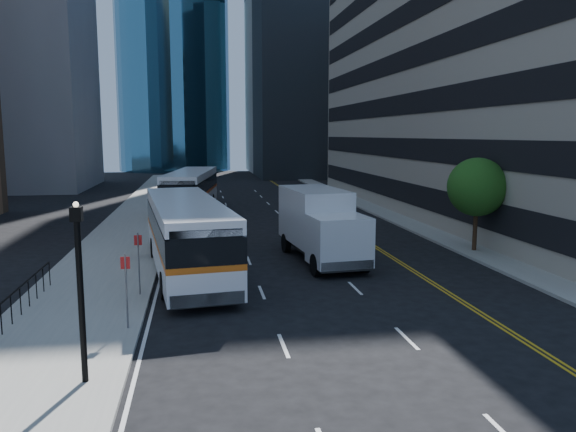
% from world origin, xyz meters
% --- Properties ---
extents(ground, '(160.00, 160.00, 0.00)m').
position_xyz_m(ground, '(0.00, 0.00, 0.00)').
color(ground, black).
rests_on(ground, ground).
extents(sidewalk_west, '(5.00, 90.00, 0.15)m').
position_xyz_m(sidewalk_west, '(-10.50, 25.00, 0.07)').
color(sidewalk_west, gray).
rests_on(sidewalk_west, ground).
extents(sidewalk_east, '(2.00, 90.00, 0.15)m').
position_xyz_m(sidewalk_east, '(9.00, 25.00, 0.07)').
color(sidewalk_east, gray).
rests_on(sidewalk_east, ground).
extents(parking_garage, '(30.00, 50.00, 25.00)m').
position_xyz_m(parking_garage, '(25.00, 23.00, 12.50)').
color(parking_garage, '#9E9384').
rests_on(parking_garage, ground).
extents(midrise_west, '(18.00, 18.00, 35.00)m').
position_xyz_m(midrise_west, '(-28.00, 52.00, 17.50)').
color(midrise_west, gray).
rests_on(midrise_west, ground).
extents(street_tree, '(3.20, 3.20, 5.10)m').
position_xyz_m(street_tree, '(9.00, 8.00, 3.64)').
color(street_tree, '#332114').
rests_on(street_tree, sidewalk_east).
extents(lamp_post, '(0.28, 0.28, 4.56)m').
position_xyz_m(lamp_post, '(-9.00, -6.00, 2.72)').
color(lamp_post, black).
rests_on(lamp_post, sidewalk_west).
extents(bus_front, '(4.59, 13.62, 3.45)m').
position_xyz_m(bus_front, '(-6.60, 5.82, 1.88)').
color(bus_front, white).
rests_on(bus_front, ground).
extents(bus_rear, '(4.70, 13.59, 3.44)m').
position_xyz_m(bus_rear, '(-6.60, 27.39, 1.88)').
color(bus_rear, white).
rests_on(bus_rear, ground).
extents(box_truck, '(3.37, 7.85, 3.65)m').
position_xyz_m(box_truck, '(0.16, 7.37, 1.92)').
color(box_truck, silver).
rests_on(box_truck, ground).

